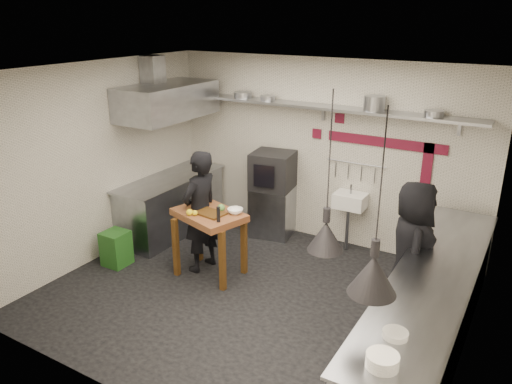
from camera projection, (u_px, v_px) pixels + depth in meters
The scene contains 47 objects.
floor at pixel (251, 296), 6.35m from camera, with size 5.00×5.00×0.00m, color black.
ceiling at pixel (250, 72), 5.39m from camera, with size 5.00×5.00×0.00m, color beige.
wall_back at pixel (323, 152), 7.56m from camera, with size 5.00×0.04×2.80m, color beige.
wall_front at pixel (121, 267), 4.17m from camera, with size 5.00×0.04×2.80m, color beige.
wall_left at pixel (100, 162), 7.07m from camera, with size 0.04×4.20×2.80m, color beige.
wall_right at pixel (479, 240), 4.67m from camera, with size 0.04×4.20×2.80m, color beige.
red_band_horiz at pixel (385, 142), 7.00m from camera, with size 1.70×0.02×0.14m, color maroon.
red_band_vert at pixel (425, 182), 6.87m from camera, with size 0.14×0.02×1.10m, color maroon.
red_tile_a at pixel (340, 118), 7.24m from camera, with size 0.14×0.02×0.14m, color maroon.
red_tile_b at pixel (317, 134), 7.50m from camera, with size 0.14×0.02×0.14m, color maroon.
back_shelf at pixel (320, 107), 7.17m from camera, with size 4.60×0.34×0.04m, color gray.
shelf_bracket_left at pixel (218, 101), 8.24m from camera, with size 0.04×0.06×0.24m, color gray.
shelf_bracket_mid at pixel (324, 112), 7.33m from camera, with size 0.04×0.06×0.24m, color gray.
shelf_bracket_right at pixel (460, 126), 6.42m from camera, with size 0.04×0.06×0.24m, color gray.
pan_far_left at pixel (243, 95), 7.78m from camera, with size 0.28×0.28×0.09m, color gray.
pan_mid_left at pixel (268, 98), 7.57m from camera, with size 0.22×0.22×0.07m, color gray.
stock_pot at pixel (374, 103), 6.75m from camera, with size 0.29×0.29×0.20m, color gray.
pan_right at pixel (434, 114), 6.39m from camera, with size 0.25×0.25×0.08m, color gray.
oven_stand at pixel (273, 211), 8.00m from camera, with size 0.63×0.57×0.80m, color gray.
combi_oven at pixel (273, 171), 7.72m from camera, with size 0.62×0.58×0.58m, color black.
oven_door at pixel (264, 175), 7.53m from camera, with size 0.46×0.03×0.46m, color maroon.
oven_glass at pixel (264, 176), 7.45m from camera, with size 0.33×0.01×0.34m, color black.
hand_sink at pixel (350, 201), 7.37m from camera, with size 0.46×0.34×0.22m, color white.
sink_tap at pixel (351, 189), 7.31m from camera, with size 0.03×0.03×0.14m, color gray.
sink_drain at pixel (347, 229), 7.49m from camera, with size 0.06×0.06×0.66m, color gray.
utensil_rail at pixel (356, 163), 7.30m from camera, with size 0.02×0.02×0.90m, color gray.
counter_right at pixel (429, 315), 5.16m from camera, with size 0.70×3.80×0.90m, color gray.
counter_right_top at pixel (434, 276), 5.00m from camera, with size 0.76×3.90×0.03m, color gray.
plate_stack at pixel (382, 361), 3.68m from camera, with size 0.24×0.24×0.11m, color white.
small_bowl_right at pixel (395, 334), 4.04m from camera, with size 0.21×0.21×0.05m, color white.
counter_left at pixel (171, 206), 8.07m from camera, with size 0.70×1.90×0.90m, color gray.
counter_left_top at pixel (170, 178), 7.91m from camera, with size 0.76×2.00×0.03m, color gray.
extractor_hood at pixel (167, 101), 7.47m from camera, with size 0.78×1.60×0.50m, color gray.
hood_duct at pixel (153, 73), 7.45m from camera, with size 0.28×0.28×0.50m, color gray.
green_bin at pixel (116, 248), 7.07m from camera, with size 0.34×0.34×0.50m, color #20571C.
prep_table at pixel (210, 243), 6.74m from camera, with size 0.92×0.64×0.92m, color brown, non-canonical shape.
cutting_board at pixel (211, 213), 6.50m from camera, with size 0.37×0.26×0.03m, color #4E2F11.
pepper_mill at pixel (218, 214), 6.24m from camera, with size 0.05×0.05×0.20m, color black.
lemon_a at pixel (189, 212), 6.46m from camera, with size 0.09×0.09×0.09m, color yellow.
lemon_b at pixel (195, 213), 6.45m from camera, with size 0.07×0.07×0.07m, color yellow.
veg_ball at pixel (221, 208), 6.58m from camera, with size 0.10×0.10×0.10m, color #51883D.
steel_tray at pixel (198, 205), 6.79m from camera, with size 0.17×0.11×0.03m, color gray.
bowl at pixel (235, 211), 6.53m from camera, with size 0.21×0.21×0.06m, color white.
heat_lamp_near at pixel (329, 174), 4.46m from camera, with size 0.35×0.35×1.51m, color black, non-canonical shape.
heat_lamp_far at pixel (379, 205), 3.73m from camera, with size 0.39×0.39×1.50m, color black, non-canonical shape.
chef_left at pixel (200, 212), 6.77m from camera, with size 0.62×0.41×1.70m, color black.
chef_right at pixel (412, 250), 5.75m from camera, with size 0.81×0.52×1.65m, color black.
Camera 1 is at (2.86, -4.71, 3.42)m, focal length 35.00 mm.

